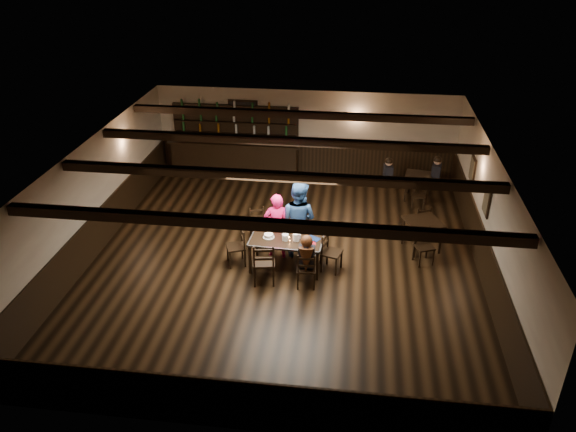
# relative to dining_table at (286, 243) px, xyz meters

# --- Properties ---
(ground) EXTENTS (10.00, 10.00, 0.00)m
(ground) POSITION_rel_dining_table_xyz_m (-0.10, 0.31, -0.68)
(ground) COLOR black
(ground) RESTS_ON ground
(room_shell) EXTENTS (9.02, 10.02, 2.71)m
(room_shell) POSITION_rel_dining_table_xyz_m (-0.09, 0.35, 1.07)
(room_shell) COLOR beige
(room_shell) RESTS_ON ground
(dining_table) EXTENTS (1.68, 0.91, 0.75)m
(dining_table) POSITION_rel_dining_table_xyz_m (0.00, 0.00, 0.00)
(dining_table) COLOR black
(dining_table) RESTS_ON ground
(chair_near_left) EXTENTS (0.55, 0.53, 1.02)m
(chair_near_left) POSITION_rel_dining_table_xyz_m (-0.40, -0.70, -0.08)
(chair_near_left) COLOR black
(chair_near_left) RESTS_ON ground
(chair_near_right) EXTENTS (0.43, 0.41, 0.87)m
(chair_near_right) POSITION_rel_dining_table_xyz_m (0.53, -0.72, -0.17)
(chair_near_right) COLOR black
(chair_near_right) RESTS_ON ground
(chair_end_left) EXTENTS (0.53, 0.55, 0.91)m
(chair_end_left) POSITION_rel_dining_table_xyz_m (-1.10, 0.06, -0.14)
(chair_end_left) COLOR black
(chair_end_left) RESTS_ON ground
(chair_end_right) EXTENTS (0.51, 0.53, 0.91)m
(chair_end_right) POSITION_rel_dining_table_xyz_m (0.96, 0.07, -0.14)
(chair_end_right) COLOR black
(chair_end_right) RESTS_ON ground
(chair_far_pushed) EXTENTS (0.51, 0.50, 0.85)m
(chair_far_pushed) POSITION_rel_dining_table_xyz_m (-0.87, 1.22, -0.18)
(chair_far_pushed) COLOR black
(chair_far_pushed) RESTS_ON ground
(woman_pink) EXTENTS (0.66, 0.50, 1.63)m
(woman_pink) POSITION_rel_dining_table_xyz_m (-0.29, 0.48, 0.14)
(woman_pink) COLOR #FF1E57
(woman_pink) RESTS_ON ground
(man_blue) EXTENTS (1.13, 1.02, 1.89)m
(man_blue) POSITION_rel_dining_table_xyz_m (0.20, 0.63, 0.27)
(man_blue) COLOR navy
(man_blue) RESTS_ON ground
(seated_person) EXTENTS (0.34, 0.52, 0.84)m
(seated_person) POSITION_rel_dining_table_xyz_m (0.52, -0.66, 0.16)
(seated_person) COLOR black
(seated_person) RESTS_ON ground
(cake) EXTENTS (0.26, 0.26, 0.08)m
(cake) POSITION_rel_dining_table_xyz_m (-0.41, 0.05, 0.11)
(cake) COLOR white
(cake) RESTS_ON dining_table
(plate_stack_a) EXTENTS (0.15, 0.15, 0.14)m
(plate_stack_a) POSITION_rel_dining_table_xyz_m (-0.02, -0.01, 0.15)
(plate_stack_a) COLOR white
(plate_stack_a) RESTS_ON dining_table
(plate_stack_b) EXTENTS (0.15, 0.15, 0.18)m
(plate_stack_b) POSITION_rel_dining_table_xyz_m (0.23, -0.00, 0.17)
(plate_stack_b) COLOR white
(plate_stack_b) RESTS_ON dining_table
(tea_light) EXTENTS (0.05, 0.05, 0.06)m
(tea_light) POSITION_rel_dining_table_xyz_m (0.06, 0.06, 0.10)
(tea_light) COLOR #A5A8AD
(tea_light) RESTS_ON dining_table
(salt_shaker) EXTENTS (0.04, 0.04, 0.10)m
(salt_shaker) POSITION_rel_dining_table_xyz_m (0.38, -0.08, 0.13)
(salt_shaker) COLOR silver
(salt_shaker) RESTS_ON dining_table
(pepper_shaker) EXTENTS (0.04, 0.04, 0.10)m
(pepper_shaker) POSITION_rel_dining_table_xyz_m (0.46, -0.10, 0.13)
(pepper_shaker) COLOR #A5A8AD
(pepper_shaker) RESTS_ON dining_table
(drink_glass) EXTENTS (0.06, 0.06, 0.10)m
(drink_glass) POSITION_rel_dining_table_xyz_m (0.29, 0.10, 0.13)
(drink_glass) COLOR silver
(drink_glass) RESTS_ON dining_table
(menu_red) EXTENTS (0.30, 0.23, 0.00)m
(menu_red) POSITION_rel_dining_table_xyz_m (0.54, -0.09, 0.08)
(menu_red) COLOR maroon
(menu_red) RESTS_ON dining_table
(menu_blue) EXTENTS (0.36, 0.33, 0.00)m
(menu_blue) POSITION_rel_dining_table_xyz_m (0.60, 0.13, 0.08)
(menu_blue) COLOR #0F204E
(menu_blue) RESTS_ON dining_table
(bar_counter) EXTENTS (4.04, 0.70, 2.20)m
(bar_counter) POSITION_rel_dining_table_xyz_m (-2.23, 5.03, 0.05)
(bar_counter) COLOR black
(bar_counter) RESTS_ON ground
(back_table_a) EXTENTS (1.04, 1.04, 0.75)m
(back_table_a) POSITION_rel_dining_table_xyz_m (3.13, 1.28, -0.03)
(back_table_a) COLOR black
(back_table_a) RESTS_ON ground
(back_table_b) EXTENTS (0.83, 0.83, 0.75)m
(back_table_b) POSITION_rel_dining_table_xyz_m (3.23, 4.07, -0.04)
(back_table_b) COLOR black
(back_table_b) RESTS_ON ground
(bg_patron_left) EXTENTS (0.27, 0.39, 0.76)m
(bg_patron_left) POSITION_rel_dining_table_xyz_m (2.37, 4.03, 0.17)
(bg_patron_left) COLOR black
(bg_patron_left) RESTS_ON ground
(bg_patron_right) EXTENTS (0.32, 0.43, 0.81)m
(bg_patron_right) POSITION_rel_dining_table_xyz_m (3.72, 4.20, 0.19)
(bg_patron_right) COLOR black
(bg_patron_right) RESTS_ON ground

